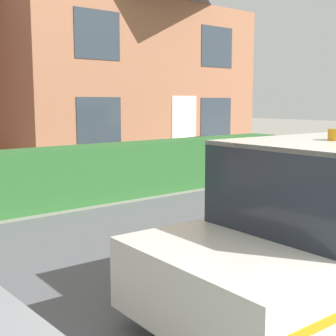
% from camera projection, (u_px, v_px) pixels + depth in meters
% --- Properties ---
extents(road_strip, '(28.00, 6.30, 0.01)m').
position_uv_depth(road_strip, '(146.00, 273.00, 5.29)').
color(road_strip, '#5B5B60').
rests_on(road_strip, ground).
extents(garden_hedge, '(10.81, 0.78, 1.09)m').
position_uv_depth(garden_hedge, '(81.00, 175.00, 8.92)').
color(garden_hedge, '#2D662D').
rests_on(garden_hedge, ground).
extents(house_right, '(8.62, 6.70, 6.67)m').
position_uv_depth(house_right, '(106.00, 59.00, 16.37)').
color(house_right, '#A86B4C').
rests_on(house_right, ground).
extents(wheelie_bin, '(0.79, 0.76, 1.03)m').
position_uv_depth(wheelie_bin, '(204.00, 157.00, 11.98)').
color(wheelie_bin, black).
rests_on(wheelie_bin, ground).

